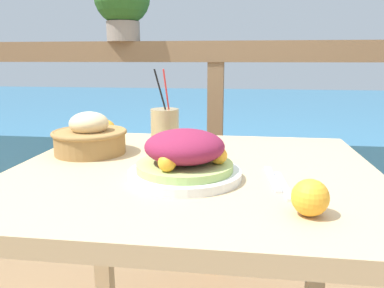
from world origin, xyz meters
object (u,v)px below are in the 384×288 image
(salad_plate, at_px, (185,158))
(drink_glass, at_px, (165,131))
(bread_basket, at_px, (90,137))
(potted_plant, at_px, (122,0))

(salad_plate, height_order, drink_glass, drink_glass)
(bread_basket, bearing_deg, drink_glass, 5.48)
(bread_basket, distance_m, potted_plant, 0.82)
(drink_glass, relative_size, potted_plant, 0.78)
(drink_glass, height_order, potted_plant, potted_plant)
(bread_basket, bearing_deg, salad_plate, -32.38)
(salad_plate, distance_m, bread_basket, 0.37)
(bread_basket, height_order, potted_plant, potted_plant)
(bread_basket, relative_size, potted_plant, 0.69)
(salad_plate, relative_size, potted_plant, 0.84)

